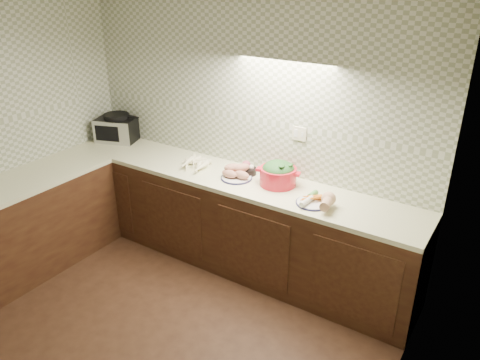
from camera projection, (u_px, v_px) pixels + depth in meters
The scene contains 8 objects.
room at pixel (88, 150), 2.82m from camera, with size 3.60×3.60×2.60m.
counter at pixel (114, 236), 4.17m from camera, with size 3.60×3.60×0.90m.
toaster_oven at pixel (117, 128), 5.08m from camera, with size 0.50×0.44×0.30m.
parsnip_pile at pixel (196, 165), 4.40m from camera, with size 0.40×0.37×0.08m.
sweet_potato_plate at pixel (236, 173), 4.19m from camera, with size 0.29×0.28×0.13m.
onion_bowl at pixel (247, 169), 4.28m from camera, with size 0.16×0.16×0.13m.
dutch_oven at pixel (278, 173), 4.04m from camera, with size 0.39×0.38×0.22m.
veg_plate at pixel (320, 200), 3.72m from camera, with size 0.32×0.29×0.13m.
Camera 1 is at (2.21, -1.71, 2.64)m, focal length 35.00 mm.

